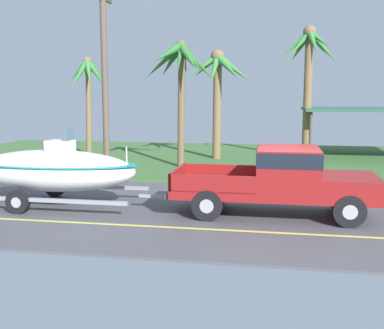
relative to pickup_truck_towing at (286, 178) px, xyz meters
The scene contains 9 objects.
ground 8.54m from the pickup_truck_towing, 90.94° to the left, with size 36.00×22.00×0.11m.
pickup_truck_towing is the anchor object (origin of this frame).
boat_on_trailer 6.68m from the pickup_truck_towing, behind, with size 6.27×2.41×2.25m.
carport_awning 13.58m from the pickup_truck_towing, 70.21° to the left, with size 7.05×4.99×2.57m.
palm_tree_near_left 11.68m from the pickup_truck_towing, 106.10° to the left, with size 3.50×3.21×5.45m.
palm_tree_near_right 12.33m from the pickup_truck_towing, 84.17° to the left, with size 3.00×3.43×6.58m.
palm_tree_mid 9.61m from the pickup_truck_towing, 119.80° to the left, with size 3.31×2.72×5.58m.
palm_tree_far_left 15.26m from the pickup_truck_towing, 132.27° to the left, with size 2.21×2.81×5.20m.
utility_pole 8.82m from the pickup_truck_towing, 144.81° to the left, with size 0.24×1.80×7.41m.
Camera 1 is at (-0.15, -12.62, 3.18)m, focal length 43.89 mm.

